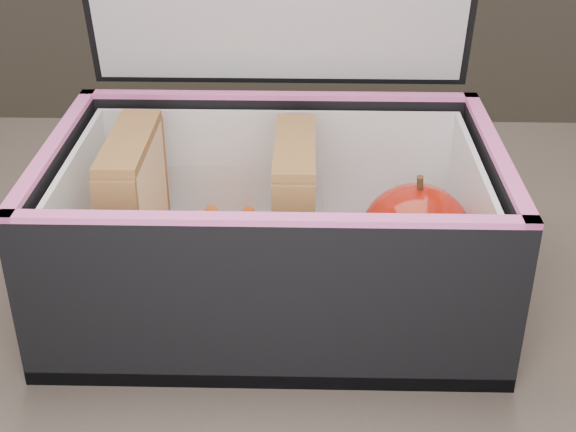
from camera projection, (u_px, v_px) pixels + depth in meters
kitchen_table at (247, 425)px, 0.62m from camera, size 1.20×0.80×0.75m
lunch_bag at (274, 213)px, 0.59m from camera, size 0.32×0.26×0.32m
plastic_tub at (217, 242)px, 0.60m from camera, size 0.16×0.12×0.07m
sandwich_left at (136, 210)px, 0.58m from camera, size 0.03×0.10×0.12m
sandwich_right at (294, 213)px, 0.58m from camera, size 0.03×0.10×0.11m
carrot_sticks at (215, 254)px, 0.61m from camera, size 0.05×0.13×0.03m
paper_napkin at (403, 276)px, 0.61m from camera, size 0.07×0.08×0.01m
red_apple at (416, 234)px, 0.58m from camera, size 0.11×0.11×0.08m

